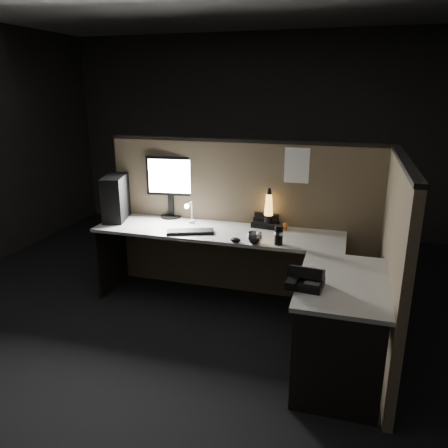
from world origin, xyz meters
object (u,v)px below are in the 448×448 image
(pc_tower, at_px, (116,198))
(desk_phone, at_px, (305,279))
(keyboard, at_px, (190,232))
(lava_lamp, at_px, (269,211))
(monitor, at_px, (170,181))

(pc_tower, relative_size, desk_phone, 1.71)
(keyboard, xyz_separation_m, desk_phone, (1.12, -0.82, 0.04))
(desk_phone, bearing_deg, pc_tower, 158.75)
(lava_lamp, bearing_deg, desk_phone, -68.22)
(pc_tower, bearing_deg, keyboard, -28.77)
(pc_tower, relative_size, monitor, 0.71)
(monitor, distance_m, lava_lamp, 1.04)
(keyboard, relative_size, desk_phone, 1.66)
(monitor, relative_size, desk_phone, 2.40)
(keyboard, height_order, desk_phone, desk_phone)
(monitor, bearing_deg, desk_phone, -47.17)
(pc_tower, xyz_separation_m, lava_lamp, (1.50, 0.16, -0.06))
(pc_tower, height_order, monitor, monitor)
(monitor, relative_size, lava_lamp, 1.64)
(pc_tower, relative_size, keyboard, 1.03)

